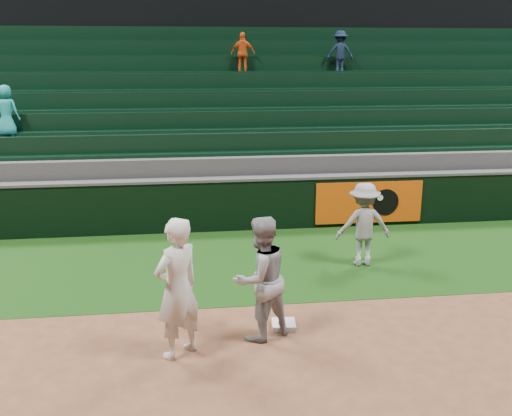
# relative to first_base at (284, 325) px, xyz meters

# --- Properties ---
(ground) EXTENTS (70.00, 70.00, 0.00)m
(ground) POSITION_rel_first_base_xyz_m (-0.08, -0.11, -0.04)
(ground) COLOR brown
(ground) RESTS_ON ground
(foul_grass) EXTENTS (36.00, 4.20, 0.01)m
(foul_grass) POSITION_rel_first_base_xyz_m (-0.08, 2.89, -0.04)
(foul_grass) COLOR black
(foul_grass) RESTS_ON ground
(upper_deck) EXTENTS (40.00, 12.00, 12.00)m
(upper_deck) POSITION_rel_first_base_xyz_m (-0.08, 17.34, 5.96)
(upper_deck) COLOR black
(upper_deck) RESTS_ON ground
(first_base) EXTENTS (0.39, 0.39, 0.08)m
(first_base) POSITION_rel_first_base_xyz_m (0.00, 0.00, 0.00)
(first_base) COLOR silver
(first_base) RESTS_ON ground
(first_baseman) EXTENTS (0.86, 0.83, 1.98)m
(first_baseman) POSITION_rel_first_base_xyz_m (-1.58, -0.63, 0.95)
(first_baseman) COLOR silver
(first_baseman) RESTS_ON ground
(baserunner) EXTENTS (1.12, 1.04, 1.84)m
(baserunner) POSITION_rel_first_base_xyz_m (-0.39, -0.26, 0.88)
(baserunner) COLOR #8F9299
(baserunner) RESTS_ON ground
(base_coach) EXTENTS (1.08, 0.63, 1.65)m
(base_coach) POSITION_rel_first_base_xyz_m (1.99, 2.43, 0.79)
(base_coach) COLOR gray
(base_coach) RESTS_ON foul_grass
(field_wall) EXTENTS (36.00, 0.45, 1.25)m
(field_wall) POSITION_rel_first_base_xyz_m (-0.05, 5.09, 0.59)
(field_wall) COLOR black
(field_wall) RESTS_ON ground
(stadium_seating) EXTENTS (36.00, 5.95, 4.85)m
(stadium_seating) POSITION_rel_first_base_xyz_m (-0.07, 8.87, 1.66)
(stadium_seating) COLOR #373739
(stadium_seating) RESTS_ON ground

